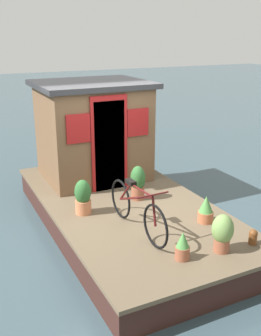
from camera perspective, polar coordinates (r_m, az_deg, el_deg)
name	(u,v)px	position (r m, az deg, el deg)	size (l,w,h in m)	color
ground_plane	(126,227)	(7.31, -0.70, -8.45)	(60.00, 60.00, 0.00)	#384C54
houseboat_deck	(126,215)	(7.20, -0.71, -6.69)	(5.26, 2.67, 0.50)	brown
houseboat_cabin	(93,130)	(8.11, -5.38, 5.45)	(1.84, 2.17, 1.95)	brown
bicycle	(137,209)	(5.97, 0.90, -5.89)	(1.72, 0.50, 0.77)	black
potted_plant_ivy	(206,210)	(6.42, 10.74, -5.88)	(0.25, 0.25, 0.44)	#B2603D
potted_plant_rosemary	(183,246)	(5.38, 7.47, -11.07)	(0.20, 0.20, 0.40)	#935138
potted_plant_basil	(223,232)	(5.60, 13.05, -8.94)	(0.30, 0.30, 0.55)	#935138
potted_plant_succulent	(138,182)	(7.11, 1.06, -2.09)	(0.27, 0.27, 0.62)	#935138
potted_plant_lavender	(83,197)	(6.60, -6.84, -4.18)	(0.27, 0.27, 0.59)	#C6754C
mooring_bollard	(253,236)	(5.97, 17.15, -9.35)	(0.12, 0.12, 0.23)	brown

